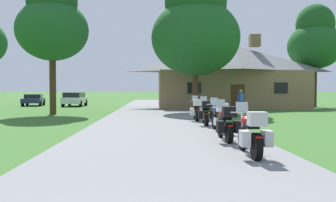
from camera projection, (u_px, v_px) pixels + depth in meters
The scene contains 14 objects.
ground_plane at pixel (159, 118), 22.24m from camera, with size 500.00×500.00×0.00m, color #386628.
asphalt_driveway at pixel (159, 121), 20.24m from camera, with size 6.40×80.00×0.06m, color slate.
motorcycle_red_nearest_to_camera at pixel (251, 134), 9.19m from camera, with size 0.72×2.08×1.30m.
motorcycle_red_second_in_row at pixel (226, 124), 11.93m from camera, with size 0.72×2.08×1.30m.
motorcycle_blue_third_in_row at pixel (219, 117), 14.74m from camera, with size 0.66×2.08×1.30m.
motorcycle_red_fourth_in_row at pixel (206, 113), 17.43m from camera, with size 0.77×2.08×1.30m.
motorcycle_green_farthest_in_row at pixel (196, 110), 19.95m from camera, with size 0.74×2.08×1.30m.
stone_lodge at pixel (229, 75), 34.45m from camera, with size 13.52×7.30×6.67m.
bystander_blue_shirt_near_lodge at pixel (241, 100), 27.39m from camera, with size 0.50×0.36×1.69m.
tree_right_of_lodge at pixel (315, 40), 35.98m from camera, with size 5.10×5.10×9.75m.
tree_left_near at pixel (52, 22), 25.77m from camera, with size 4.87×4.87×9.50m.
tree_by_lodge_front at pixel (196, 27), 27.65m from camera, with size 6.45×6.45×10.46m.
parked_white_suv_far_left at pixel (75, 99), 38.38m from camera, with size 1.94×4.61×1.40m.
parked_navy_sedan_far_left at pixel (34, 100), 39.54m from camera, with size 2.42×4.42×1.20m.
Camera 1 is at (-0.34, -2.20, 1.69)m, focal length 40.67 mm.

